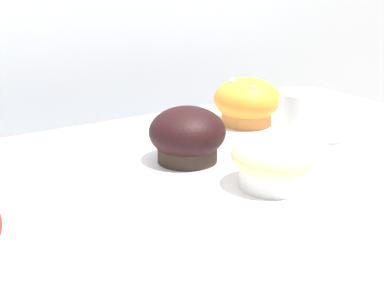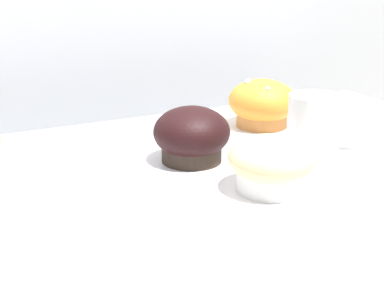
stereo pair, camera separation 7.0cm
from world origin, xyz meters
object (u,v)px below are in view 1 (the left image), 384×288
muffin_front_center (187,136)px  coffee_cup (305,119)px  muffin_front_right (247,102)px  muffin_back_right (273,160)px

muffin_front_center → coffee_cup: 0.19m
muffin_front_right → muffin_back_right: bearing=-121.3°
muffin_front_right → coffee_cup: size_ratio=1.03×
muffin_back_right → coffee_cup: bearing=33.5°
muffin_back_right → muffin_front_right: (0.15, 0.24, 0.00)m
muffin_back_right → muffin_front_right: size_ratio=0.92×
coffee_cup → muffin_front_right: bearing=88.8°
muffin_front_center → muffin_back_right: size_ratio=1.02×
muffin_back_right → muffin_front_right: bearing=58.7°
muffin_back_right → coffee_cup: (0.14, 0.10, 0.01)m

